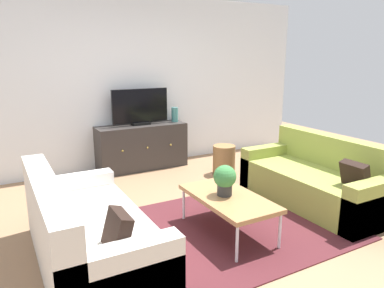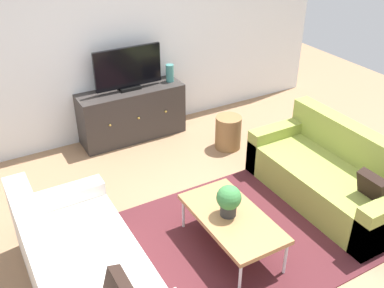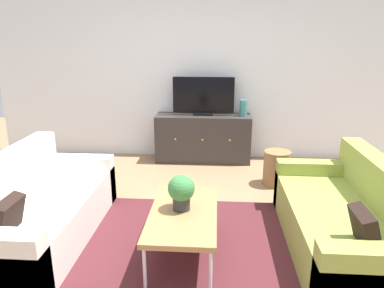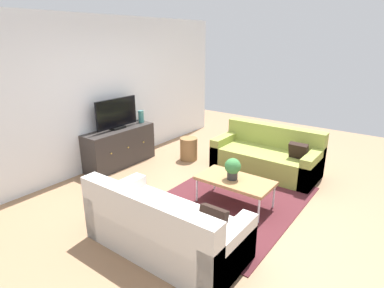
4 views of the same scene
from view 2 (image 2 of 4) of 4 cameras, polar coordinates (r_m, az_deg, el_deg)
ground_plane at (r=4.55m, az=3.42°, el=-11.46°), size 10.00×10.00×0.00m
wall_back at (r=5.93m, az=-9.93°, el=13.48°), size 6.40×0.12×2.70m
area_rug at (r=4.45m, az=4.49°, el=-12.51°), size 2.50×1.90×0.01m
couch_left_side at (r=3.89m, az=-14.41°, el=-16.05°), size 0.87×1.83×0.80m
couch_right_side at (r=5.11m, az=17.91°, el=-4.02°), size 0.87×1.83×0.80m
coffee_table at (r=4.15m, az=5.19°, el=-9.57°), size 0.57×1.07×0.41m
potted_plant at (r=4.03m, az=4.78°, el=-7.17°), size 0.23×0.23×0.31m
tv_console at (r=6.06m, az=-7.75°, el=3.90°), size 1.42×0.47×0.71m
flat_screen_tv at (r=5.83m, az=-8.26°, el=9.57°), size 0.91×0.16×0.57m
glass_vase at (r=6.09m, az=-2.88°, el=9.15°), size 0.11×0.11×0.24m
wicker_basket at (r=5.83m, az=4.69°, el=1.51°), size 0.34×0.34×0.45m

